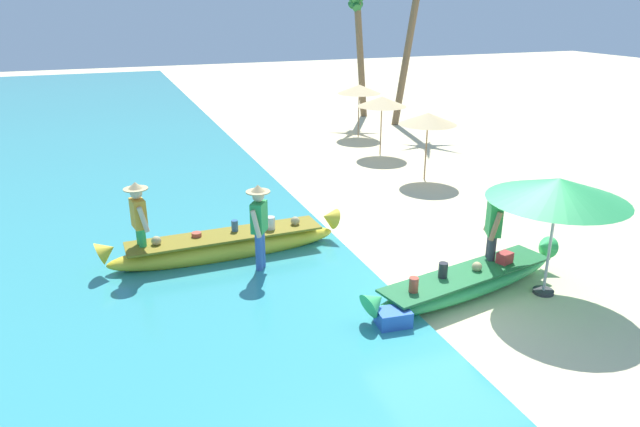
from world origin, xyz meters
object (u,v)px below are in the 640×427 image
person_vendor_hatted (259,223)px  cooler_box (393,320)px  boat_green_foreground (467,282)px  boat_yellow_midground (227,246)px  patio_umbrella_large (558,190)px  person_tourist_customer (493,230)px  person_vendor_assistant (139,221)px  palm_tree_leaning_seaward (358,13)px

person_vendor_hatted → cooler_box: size_ratio=3.40×
boat_green_foreground → cooler_box: size_ratio=8.63×
boat_yellow_midground → patio_umbrella_large: bearing=-34.5°
person_tourist_customer → person_vendor_assistant: size_ratio=0.97×
person_vendor_assistant → cooler_box: size_ratio=3.47×
boat_green_foreground → boat_yellow_midground: (-3.58, 2.92, 0.06)m
boat_yellow_midground → person_vendor_assistant: 1.74m
boat_green_foreground → patio_umbrella_large: size_ratio=1.91×
patio_umbrella_large → person_tourist_customer: bearing=126.7°
person_tourist_customer → patio_umbrella_large: bearing=-53.3°
person_vendor_hatted → person_tourist_customer: person_vendor_hatted is taller
boat_green_foreground → person_tourist_customer: 1.08m
boat_green_foreground → boat_yellow_midground: size_ratio=0.92×
person_vendor_assistant → cooler_box: bearing=-46.1°
person_vendor_hatted → boat_green_foreground: bearing=-34.2°
person_vendor_hatted → palm_tree_leaning_seaward: bearing=59.4°
person_vendor_assistant → person_tourist_customer: bearing=-23.9°
boat_green_foreground → person_vendor_hatted: size_ratio=2.54×
palm_tree_leaning_seaward → cooler_box: 18.12m
person_vendor_assistant → palm_tree_leaning_seaward: 16.61m
boat_yellow_midground → cooler_box: bearing=-62.3°
boat_green_foreground → person_vendor_assistant: size_ratio=2.49×
palm_tree_leaning_seaward → person_vendor_hatted: bearing=-120.6°
boat_yellow_midground → cooler_box: boat_yellow_midground is taller
person_vendor_assistant → boat_yellow_midground: bearing=-1.3°
patio_umbrella_large → cooler_box: size_ratio=4.51×
boat_yellow_midground → person_tourist_customer: size_ratio=2.81×
boat_green_foreground → person_vendor_assistant: 6.00m
boat_yellow_midground → person_vendor_hatted: (0.47, -0.81, 0.71)m
cooler_box → boat_green_foreground: bearing=24.2°
boat_yellow_midground → palm_tree_leaning_seaward: bearing=56.4°
person_tourist_customer → palm_tree_leaning_seaward: (4.22, 15.37, 3.36)m
boat_yellow_midground → palm_tree_leaning_seaward: palm_tree_leaning_seaward is taller
person_vendor_hatted → person_vendor_assistant: (-2.04, 0.84, 0.02)m
palm_tree_leaning_seaward → person_vendor_assistant: bearing=-128.3°
patio_umbrella_large → palm_tree_leaning_seaward: size_ratio=0.41×
boat_green_foreground → person_vendor_hatted: bearing=145.8°
person_vendor_assistant → palm_tree_leaning_seaward: bearing=51.7°
person_vendor_assistant → boat_green_foreground: bearing=-29.9°
person_tourist_customer → boat_green_foreground: bearing=-153.0°
person_vendor_hatted → cooler_box: (1.37, -2.70, -0.83)m
person_vendor_assistant → palm_tree_leaning_seaward: palm_tree_leaning_seaward is taller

